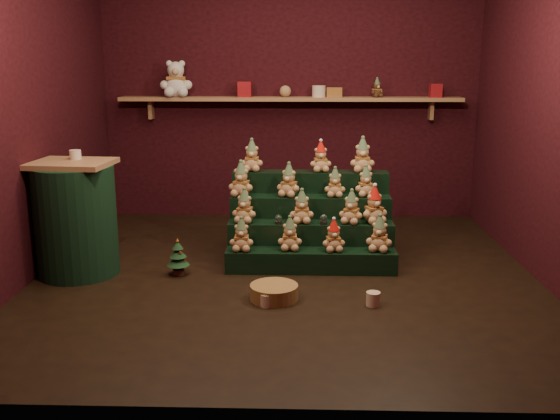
{
  "coord_description": "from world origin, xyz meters",
  "views": [
    {
      "loc": [
        0.1,
        -4.8,
        1.7
      ],
      "look_at": [
        -0.06,
        0.25,
        0.48
      ],
      "focal_mm": 40.0,
      "sensor_mm": 36.0,
      "label": 1
    }
  ],
  "objects_px": {
    "snow_globe_a": "(278,219)",
    "snow_globe_c": "(352,219)",
    "snow_globe_b": "(324,219)",
    "riser_tier_front": "(311,261)",
    "side_table": "(76,219)",
    "mug_left": "(267,300)",
    "mini_christmas_tree": "(178,257)",
    "wicker_basket": "(274,292)",
    "white_bear": "(176,74)",
    "brown_bear": "(377,88)",
    "mug_right": "(373,299)"
  },
  "relations": [
    {
      "from": "riser_tier_front",
      "to": "mug_left",
      "type": "relative_size",
      "value": 15.16
    },
    {
      "from": "mini_christmas_tree",
      "to": "snow_globe_b",
      "type": "bearing_deg",
      "value": 13.3
    },
    {
      "from": "white_bear",
      "to": "wicker_basket",
      "type": "bearing_deg",
      "value": -71.76
    },
    {
      "from": "white_bear",
      "to": "brown_bear",
      "type": "bearing_deg",
      "value": -7.07
    },
    {
      "from": "snow_globe_c",
      "to": "white_bear",
      "type": "height_order",
      "value": "white_bear"
    },
    {
      "from": "snow_globe_a",
      "to": "mini_christmas_tree",
      "type": "distance_m",
      "value": 0.89
    },
    {
      "from": "side_table",
      "to": "white_bear",
      "type": "bearing_deg",
      "value": 79.84
    },
    {
      "from": "snow_globe_c",
      "to": "snow_globe_a",
      "type": "bearing_deg",
      "value": 180.0
    },
    {
      "from": "riser_tier_front",
      "to": "side_table",
      "type": "xyz_separation_m",
      "value": [
        -1.89,
        -0.1,
        0.37
      ]
    },
    {
      "from": "snow_globe_a",
      "to": "side_table",
      "type": "height_order",
      "value": "side_table"
    },
    {
      "from": "mug_right",
      "to": "wicker_basket",
      "type": "relative_size",
      "value": 0.29
    },
    {
      "from": "mug_right",
      "to": "riser_tier_front",
      "type": "bearing_deg",
      "value": 120.6
    },
    {
      "from": "snow_globe_b",
      "to": "wicker_basket",
      "type": "bearing_deg",
      "value": -116.0
    },
    {
      "from": "mug_left",
      "to": "mug_right",
      "type": "distance_m",
      "value": 0.76
    },
    {
      "from": "riser_tier_front",
      "to": "wicker_basket",
      "type": "relative_size",
      "value": 3.98
    },
    {
      "from": "snow_globe_a",
      "to": "brown_bear",
      "type": "relative_size",
      "value": 0.41
    },
    {
      "from": "white_bear",
      "to": "brown_bear",
      "type": "distance_m",
      "value": 2.11
    },
    {
      "from": "snow_globe_a",
      "to": "snow_globe_c",
      "type": "distance_m",
      "value": 0.62
    },
    {
      "from": "snow_globe_a",
      "to": "mug_right",
      "type": "relative_size",
      "value": 0.79
    },
    {
      "from": "snow_globe_b",
      "to": "snow_globe_c",
      "type": "distance_m",
      "value": 0.24
    },
    {
      "from": "snow_globe_b",
      "to": "mini_christmas_tree",
      "type": "bearing_deg",
      "value": -166.7
    },
    {
      "from": "mug_left",
      "to": "white_bear",
      "type": "height_order",
      "value": "white_bear"
    },
    {
      "from": "mug_left",
      "to": "snow_globe_a",
      "type": "bearing_deg",
      "value": 86.68
    },
    {
      "from": "mini_christmas_tree",
      "to": "mug_left",
      "type": "relative_size",
      "value": 3.37
    },
    {
      "from": "side_table",
      "to": "wicker_basket",
      "type": "distance_m",
      "value": 1.74
    },
    {
      "from": "snow_globe_a",
      "to": "snow_globe_b",
      "type": "distance_m",
      "value": 0.38
    },
    {
      "from": "wicker_basket",
      "to": "white_bear",
      "type": "xyz_separation_m",
      "value": [
        -1.12,
        2.37,
        1.5
      ]
    },
    {
      "from": "snow_globe_c",
      "to": "mini_christmas_tree",
      "type": "distance_m",
      "value": 1.47
    },
    {
      "from": "snow_globe_b",
      "to": "side_table",
      "type": "height_order",
      "value": "side_table"
    },
    {
      "from": "snow_globe_a",
      "to": "snow_globe_c",
      "type": "xyz_separation_m",
      "value": [
        0.62,
        0.0,
        0.0
      ]
    },
    {
      "from": "side_table",
      "to": "mug_right",
      "type": "bearing_deg",
      "value": -10.29
    },
    {
      "from": "mug_left",
      "to": "wicker_basket",
      "type": "distance_m",
      "value": 0.14
    },
    {
      "from": "side_table",
      "to": "brown_bear",
      "type": "height_order",
      "value": "brown_bear"
    },
    {
      "from": "mug_left",
      "to": "mini_christmas_tree",
      "type": "bearing_deg",
      "value": 139.37
    },
    {
      "from": "snow_globe_a",
      "to": "snow_globe_c",
      "type": "relative_size",
      "value": 0.91
    },
    {
      "from": "mini_christmas_tree",
      "to": "brown_bear",
      "type": "height_order",
      "value": "brown_bear"
    },
    {
      "from": "snow_globe_c",
      "to": "mug_left",
      "type": "distance_m",
      "value": 1.19
    },
    {
      "from": "mini_christmas_tree",
      "to": "wicker_basket",
      "type": "height_order",
      "value": "mini_christmas_tree"
    },
    {
      "from": "mini_christmas_tree",
      "to": "brown_bear",
      "type": "xyz_separation_m",
      "value": [
        1.78,
        1.86,
        1.27
      ]
    },
    {
      "from": "snow_globe_b",
      "to": "riser_tier_front",
      "type": "bearing_deg",
      "value": -123.86
    },
    {
      "from": "snow_globe_b",
      "to": "mini_christmas_tree",
      "type": "height_order",
      "value": "snow_globe_b"
    },
    {
      "from": "side_table",
      "to": "wicker_basket",
      "type": "relative_size",
      "value": 2.64
    },
    {
      "from": "mini_christmas_tree",
      "to": "mug_right",
      "type": "distance_m",
      "value": 1.63
    },
    {
      "from": "snow_globe_b",
      "to": "white_bear",
      "type": "distance_m",
      "value": 2.47
    },
    {
      "from": "snow_globe_a",
      "to": "snow_globe_b",
      "type": "relative_size",
      "value": 0.94
    },
    {
      "from": "mug_right",
      "to": "wicker_basket",
      "type": "height_order",
      "value": "wicker_basket"
    },
    {
      "from": "riser_tier_front",
      "to": "snow_globe_c",
      "type": "xyz_separation_m",
      "value": [
        0.34,
        0.16,
        0.31
      ]
    },
    {
      "from": "side_table",
      "to": "wicker_basket",
      "type": "xyz_separation_m",
      "value": [
        1.61,
        -0.52,
        -0.4
      ]
    },
    {
      "from": "riser_tier_front",
      "to": "mug_left",
      "type": "bearing_deg",
      "value": -113.08
    },
    {
      "from": "white_bear",
      "to": "riser_tier_front",
      "type": "bearing_deg",
      "value": -58.32
    }
  ]
}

